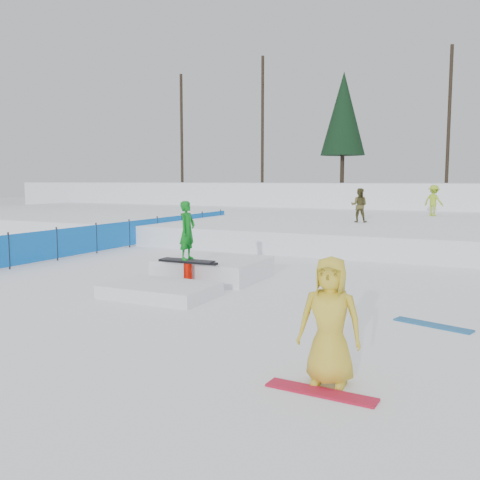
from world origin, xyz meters
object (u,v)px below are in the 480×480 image
at_px(safety_fence, 129,233).
at_px(spectator_yellow, 330,321).
at_px(walker_ygreen, 434,201).
at_px(jib_rail_feature, 200,271).
at_px(walker_olive, 359,205).

bearing_deg(safety_fence, spectator_yellow, -42.99).
distance_m(walker_ygreen, jib_rail_feature, 17.32).
distance_m(safety_fence, jib_rail_feature, 7.98).
bearing_deg(jib_rail_feature, spectator_yellow, -46.40).
relative_size(spectator_yellow, jib_rail_feature, 0.38).
height_order(safety_fence, walker_olive, walker_olive).
xyz_separation_m(safety_fence, jib_rail_feature, (6.11, -5.13, -0.25)).
bearing_deg(walker_ygreen, safety_fence, 75.41).
height_order(walker_olive, spectator_yellow, walker_olive).
distance_m(walker_ygreen, spectator_yellow, 22.01).
relative_size(walker_ygreen, spectator_yellow, 0.94).
distance_m(walker_olive, walker_ygreen, 6.08).
height_order(walker_ygreen, spectator_yellow, walker_ygreen).
relative_size(safety_fence, walker_olive, 10.91).
distance_m(walker_olive, jib_rail_feature, 11.43).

